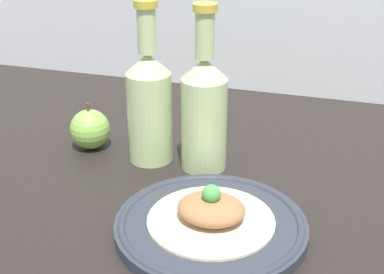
% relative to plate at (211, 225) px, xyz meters
% --- Properties ---
extents(ground_plane, '(1.80, 1.10, 0.04)m').
position_rel_plate_xyz_m(ground_plane, '(-0.08, 0.05, -0.03)').
color(ground_plane, black).
extents(plate, '(0.27, 0.27, 0.02)m').
position_rel_plate_xyz_m(plate, '(0.00, 0.00, 0.00)').
color(plate, '#2D333D').
rests_on(plate, ground_plane).
extents(plated_food, '(0.18, 0.18, 0.06)m').
position_rel_plate_xyz_m(plated_food, '(0.00, 0.00, 0.02)').
color(plated_food, beige).
rests_on(plated_food, plate).
extents(cider_bottle_left, '(0.08, 0.08, 0.28)m').
position_rel_plate_xyz_m(cider_bottle_left, '(-0.16, 0.18, 0.10)').
color(cider_bottle_left, '#B7D18E').
rests_on(cider_bottle_left, ground_plane).
extents(cider_bottle_right, '(0.08, 0.08, 0.28)m').
position_rel_plate_xyz_m(cider_bottle_right, '(-0.06, 0.18, 0.10)').
color(cider_bottle_right, '#B7D18E').
rests_on(cider_bottle_right, ground_plane).
extents(apple, '(0.07, 0.07, 0.09)m').
position_rel_plate_xyz_m(apple, '(-0.28, 0.19, 0.03)').
color(apple, '#84B74C').
rests_on(apple, ground_plane).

